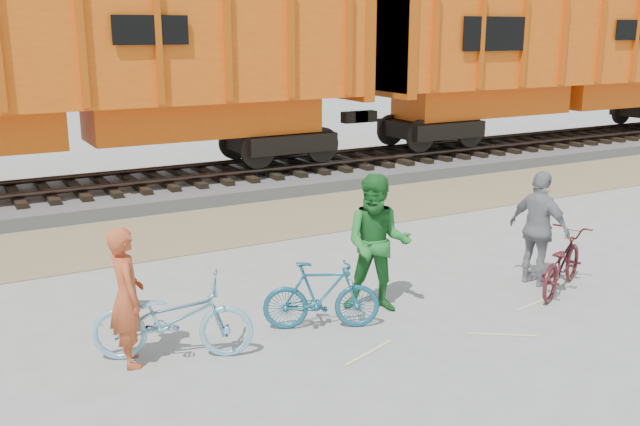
# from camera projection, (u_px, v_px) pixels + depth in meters

# --- Properties ---
(ground) EXTENTS (120.00, 120.00, 0.00)m
(ground) POSITION_uv_depth(u_px,v_px,m) (398.00, 315.00, 9.89)
(ground) COLOR #9E9E99
(ground) RESTS_ON ground
(gravel_strip) EXTENTS (120.00, 3.00, 0.02)m
(gravel_strip) POSITION_uv_depth(u_px,v_px,m) (243.00, 223.00, 14.54)
(gravel_strip) COLOR #908059
(gravel_strip) RESTS_ON ground
(ballast_bed) EXTENTS (120.00, 4.00, 0.30)m
(ballast_bed) POSITION_uv_depth(u_px,v_px,m) (186.00, 185.00, 17.47)
(ballast_bed) COLOR slate
(ballast_bed) RESTS_ON ground
(track) EXTENTS (120.00, 2.60, 0.24)m
(track) POSITION_uv_depth(u_px,v_px,m) (186.00, 172.00, 17.39)
(track) COLOR black
(track) RESTS_ON ballast_bed
(hopper_car_center) EXTENTS (14.00, 3.13, 4.65)m
(hopper_car_center) POSITION_uv_depth(u_px,v_px,m) (69.00, 69.00, 15.57)
(hopper_car_center) COLOR black
(hopper_car_center) RESTS_ON track
(hopper_car_right) EXTENTS (14.00, 3.13, 4.65)m
(hopper_car_right) POSITION_uv_depth(u_px,v_px,m) (559.00, 57.00, 22.63)
(hopper_car_right) COLOR black
(hopper_car_right) RESTS_ON track
(bicycle_blue) EXTENTS (2.02, 1.41, 1.01)m
(bicycle_blue) POSITION_uv_depth(u_px,v_px,m) (173.00, 318.00, 8.50)
(bicycle_blue) COLOR #83BFD9
(bicycle_blue) RESTS_ON ground
(bicycle_teal) EXTENTS (1.58, 1.04, 0.93)m
(bicycle_teal) POSITION_uv_depth(u_px,v_px,m) (322.00, 295.00, 9.34)
(bicycle_teal) COLOR #1B5A77
(bicycle_teal) RESTS_ON ground
(bicycle_maroon) EXTENTS (1.82, 1.33, 0.91)m
(bicycle_maroon) POSITION_uv_depth(u_px,v_px,m) (562.00, 262.00, 10.72)
(bicycle_maroon) COLOR #52191E
(bicycle_maroon) RESTS_ON ground
(person_solo) EXTENTS (0.42, 0.62, 1.68)m
(person_solo) POSITION_uv_depth(u_px,v_px,m) (127.00, 297.00, 8.27)
(person_solo) COLOR #BC4C27
(person_solo) RESTS_ON ground
(person_man) EXTENTS (1.20, 1.16, 1.95)m
(person_man) POSITION_uv_depth(u_px,v_px,m) (377.00, 243.00, 9.86)
(person_man) COLOR #206C28
(person_man) RESTS_ON ground
(person_woman) EXTENTS (0.59, 1.10, 1.79)m
(person_woman) POSITION_uv_depth(u_px,v_px,m) (539.00, 229.00, 10.90)
(person_woman) COLOR gray
(person_woman) RESTS_ON ground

